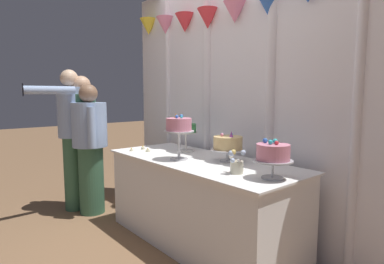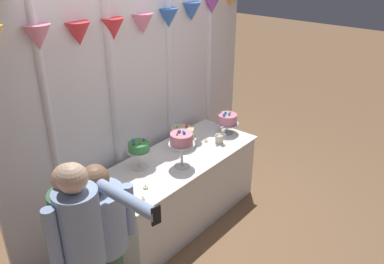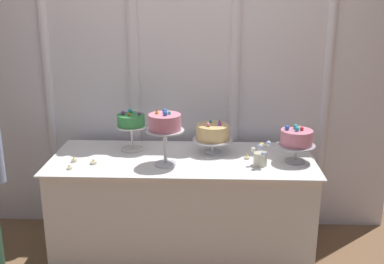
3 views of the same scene
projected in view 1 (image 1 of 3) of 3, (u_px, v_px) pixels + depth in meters
name	position (u px, v px, depth m)	size (l,w,h in m)	color
ground_plane	(191.00, 246.00, 2.82)	(24.00, 24.00, 0.00)	#846042
draped_curtain	(236.00, 86.00, 3.03)	(3.36, 0.21, 2.54)	white
cake_table	(200.00, 201.00, 2.84)	(1.91, 0.77, 0.77)	white
cake_display_leftmost	(186.00, 130.00, 3.17)	(0.23, 0.23, 0.31)	silver
cake_display_midleft	(179.00, 127.00, 2.75)	(0.26, 0.26, 0.41)	silver
cake_display_midright	(228.00, 144.00, 2.69)	(0.30, 0.30, 0.27)	silver
cake_display_rightmost	(273.00, 154.00, 2.13)	(0.27, 0.27, 0.27)	#B2B2B7
flower_vase	(236.00, 164.00, 2.28)	(0.14, 0.12, 0.18)	beige
tealight_far_left	(143.00, 148.00, 3.30)	(0.04, 0.04, 0.04)	beige
tealight_near_left	(131.00, 150.00, 3.21)	(0.04, 0.04, 0.03)	beige
tealight_near_right	(148.00, 151.00, 3.17)	(0.05, 0.05, 0.04)	beige
tealight_far_right	(240.00, 168.00, 2.44)	(0.04, 0.04, 0.03)	beige
guest_man_dark_suit	(83.00, 136.00, 3.68)	(0.47, 0.34, 1.55)	#D6938E
guest_man_pink_jacket	(90.00, 145.00, 3.54)	(0.53, 0.47, 1.45)	#3D6B4C
guest_girl_blue_dress	(71.00, 132.00, 3.62)	(0.45, 0.68, 1.61)	#3D6B4C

